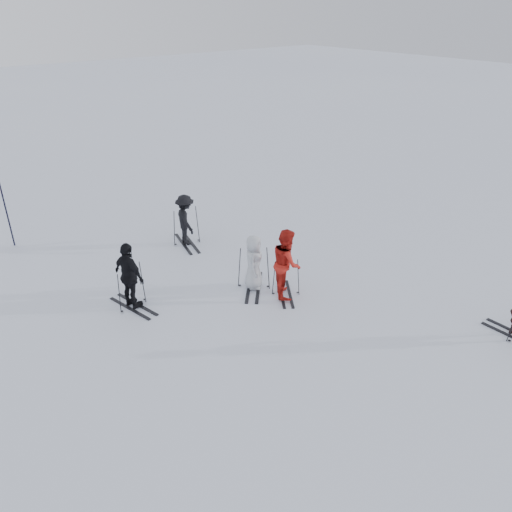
{
  "coord_description": "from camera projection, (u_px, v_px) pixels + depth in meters",
  "views": [
    {
      "loc": [
        -7.83,
        -8.64,
        7.45
      ],
      "look_at": [
        0.0,
        1.0,
        1.0
      ],
      "focal_mm": 35.0,
      "sensor_mm": 36.0,
      "label": 1
    }
  ],
  "objects": [
    {
      "name": "ground",
      "position": [
        279.0,
        301.0,
        13.76
      ],
      "size": [
        120.0,
        120.0,
        0.0
      ],
      "primitive_type": "plane",
      "color": "silver",
      "rests_on": "ground"
    },
    {
      "name": "skier_red",
      "position": [
        287.0,
        264.0,
        13.62
      ],
      "size": [
        1.16,
        1.21,
        1.97
      ],
      "primitive_type": "imported",
      "rotation": [
        0.0,
        0.0,
        0.96
      ],
      "color": "#B21C14",
      "rests_on": "ground"
    },
    {
      "name": "skier_grey",
      "position": [
        254.0,
        263.0,
        14.04
      ],
      "size": [
        0.91,
        0.92,
        1.61
      ],
      "primitive_type": "imported",
      "rotation": [
        0.0,
        0.0,
        0.82
      ],
      "color": "#B5BBC0",
      "rests_on": "ground"
    },
    {
      "name": "skier_uphill_left",
      "position": [
        130.0,
        277.0,
        13.08
      ],
      "size": [
        0.66,
        1.16,
        1.87
      ],
      "primitive_type": "imported",
      "rotation": [
        0.0,
        0.0,
        1.77
      ],
      "color": "black",
      "rests_on": "ground"
    },
    {
      "name": "skier_uphill_far",
      "position": [
        186.0,
        220.0,
        16.58
      ],
      "size": [
        0.89,
        1.23,
        1.71
      ],
      "primitive_type": "imported",
      "rotation": [
        0.0,
        0.0,
        1.32
      ],
      "color": "black",
      "rests_on": "ground"
    },
    {
      "name": "skis_red",
      "position": [
        286.0,
        277.0,
        13.82
      ],
      "size": [
        1.72,
        1.55,
        1.12
      ],
      "primitive_type": null,
      "rotation": [
        0.0,
        0.0,
        0.96
      ],
      "color": "black",
      "rests_on": "ground"
    },
    {
      "name": "skis_grey",
      "position": [
        254.0,
        267.0,
        14.1
      ],
      "size": [
        1.99,
        1.95,
        1.33
      ],
      "primitive_type": null,
      "rotation": [
        0.0,
        0.0,
        0.82
      ],
      "color": "black",
      "rests_on": "ground"
    },
    {
      "name": "skis_uphill_left",
      "position": [
        131.0,
        287.0,
        13.22
      ],
      "size": [
        1.86,
        1.23,
        1.25
      ],
      "primitive_type": null,
      "rotation": [
        0.0,
        0.0,
        1.77
      ],
      "color": "black",
      "rests_on": "ground"
    },
    {
      "name": "skis_uphill_far",
      "position": [
        186.0,
        226.0,
        16.67
      ],
      "size": [
        2.0,
        1.39,
        1.32
      ],
      "primitive_type": null,
      "rotation": [
        0.0,
        0.0,
        1.32
      ],
      "color": "black",
      "rests_on": "ground"
    },
    {
      "name": "piste_marker",
      "position": [
        7.0,
        214.0,
        16.34
      ],
      "size": [
        0.06,
        0.06,
        2.27
      ],
      "primitive_type": "cylinder",
      "rotation": [
        0.0,
        0.0,
        0.35
      ],
      "color": "black",
      "rests_on": "ground"
    }
  ]
}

